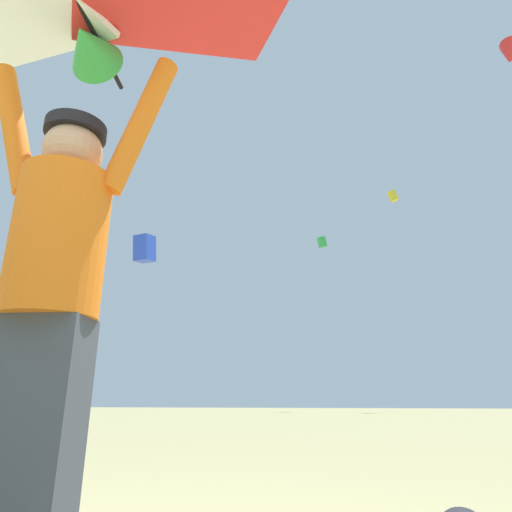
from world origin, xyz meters
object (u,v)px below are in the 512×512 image
at_px(distant_kite_red_low_left, 512,54).
at_px(distant_kite_blue_high_left, 145,249).
at_px(kite_flyer_person, 53,286).
at_px(marker_flag, 61,318).
at_px(held_stunt_kite, 84,1).
at_px(distant_kite_yellow_far_center, 393,196).
at_px(distant_kite_green_high_right, 322,242).

bearing_deg(distant_kite_red_low_left, distant_kite_blue_high_left, -177.01).
height_order(kite_flyer_person, marker_flag, marker_flag).
height_order(kite_flyer_person, distant_kite_red_low_left, distant_kite_red_low_left).
bearing_deg(held_stunt_kite, kite_flyer_person, 107.02).
bearing_deg(kite_flyer_person, distant_kite_yellow_far_center, 88.99).
bearing_deg(distant_kite_yellow_far_center, marker_flag, -98.52).
bearing_deg(distant_kite_blue_high_left, distant_kite_green_high_right, 82.38).
relative_size(distant_kite_yellow_far_center, distant_kite_red_low_left, 0.44).
xyz_separation_m(kite_flyer_person, held_stunt_kite, (0.03, -0.09, 1.25)).
xyz_separation_m(distant_kite_yellow_far_center, distant_kite_blue_high_left, (-8.76, -20.54, -10.23)).
relative_size(kite_flyer_person, distant_kite_red_low_left, 0.88).
bearing_deg(distant_kite_yellow_far_center, distant_kite_blue_high_left, -113.10).
bearing_deg(kite_flyer_person, marker_flag, 133.51).
distance_m(distant_kite_yellow_far_center, distant_kite_red_low_left, 20.90).
bearing_deg(held_stunt_kite, distant_kite_red_low_left, 68.25).
height_order(distant_kite_yellow_far_center, distant_kite_red_low_left, distant_kite_yellow_far_center).
bearing_deg(distant_kite_blue_high_left, marker_flag, -61.88).
bearing_deg(distant_kite_red_low_left, distant_kite_green_high_right, 117.81).
height_order(held_stunt_kite, marker_flag, held_stunt_kite).
distance_m(distant_kite_blue_high_left, distant_kite_red_low_left, 14.52).
distance_m(held_stunt_kite, distant_kite_blue_high_left, 15.33).
distance_m(kite_flyer_person, marker_flag, 5.49).
distance_m(distant_kite_red_low_left, marker_flag, 16.14).
bearing_deg(marker_flag, distant_kite_red_low_left, 45.13).
bearing_deg(marker_flag, distant_kite_blue_high_left, 118.12).
bearing_deg(distant_kite_red_low_left, marker_flag, -134.87).
distance_m(held_stunt_kite, distant_kite_red_low_left, 16.94).
bearing_deg(distant_kite_blue_high_left, distant_kite_red_low_left, 2.99).
relative_size(distant_kite_red_low_left, marker_flag, 1.09).
xyz_separation_m(kite_flyer_person, distant_kite_yellow_far_center, (0.58, 32.78, 15.42)).
xyz_separation_m(distant_kite_yellow_far_center, distant_kite_red_low_left, (4.65, -19.84, -4.68)).
height_order(kite_flyer_person, distant_kite_yellow_far_center, distant_kite_yellow_far_center).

